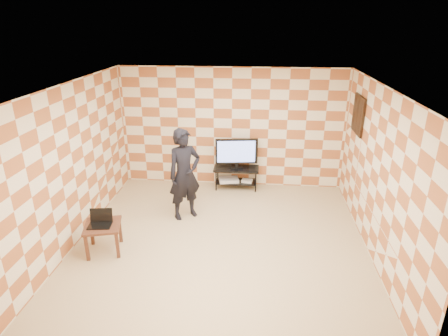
# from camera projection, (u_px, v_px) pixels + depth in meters

# --- Properties ---
(floor) EXTENTS (5.00, 5.00, 0.00)m
(floor) POSITION_uv_depth(u_px,v_px,m) (221.00, 241.00, 6.59)
(floor) COLOR tan
(floor) RESTS_ON ground
(wall_back) EXTENTS (5.00, 0.02, 2.70)m
(wall_back) POSITION_uv_depth(u_px,v_px,m) (232.00, 128.00, 8.39)
(wall_back) COLOR beige
(wall_back) RESTS_ON ground
(wall_front) EXTENTS (5.00, 0.02, 2.70)m
(wall_front) POSITION_uv_depth(u_px,v_px,m) (196.00, 264.00, 3.77)
(wall_front) COLOR beige
(wall_front) RESTS_ON ground
(wall_left) EXTENTS (0.02, 5.00, 2.70)m
(wall_left) POSITION_uv_depth(u_px,v_px,m) (73.00, 165.00, 6.30)
(wall_left) COLOR beige
(wall_left) RESTS_ON ground
(wall_right) EXTENTS (0.02, 5.00, 2.70)m
(wall_right) POSITION_uv_depth(u_px,v_px,m) (379.00, 176.00, 5.87)
(wall_right) COLOR beige
(wall_right) RESTS_ON ground
(ceiling) EXTENTS (5.00, 5.00, 0.02)m
(ceiling) POSITION_uv_depth(u_px,v_px,m) (220.00, 87.00, 5.58)
(ceiling) COLOR white
(ceiling) RESTS_ON wall_back
(wall_art) EXTENTS (0.04, 0.72, 0.72)m
(wall_art) POSITION_uv_depth(u_px,v_px,m) (358.00, 115.00, 7.08)
(wall_art) COLOR black
(wall_art) RESTS_ON wall_right
(tv_stand) EXTENTS (1.01, 0.46, 0.50)m
(tv_stand) POSITION_uv_depth(u_px,v_px,m) (236.00, 173.00, 8.52)
(tv_stand) COLOR black
(tv_stand) RESTS_ON floor
(tv) EXTENTS (0.94, 0.21, 0.68)m
(tv) POSITION_uv_depth(u_px,v_px,m) (237.00, 152.00, 8.32)
(tv) COLOR black
(tv) RESTS_ON tv_stand
(dvd_player) EXTENTS (0.49, 0.39, 0.07)m
(dvd_player) POSITION_uv_depth(u_px,v_px,m) (229.00, 180.00, 8.56)
(dvd_player) COLOR #BDBCBF
(dvd_player) RESTS_ON tv_stand
(game_console) EXTENTS (0.26, 0.21, 0.05)m
(game_console) POSITION_uv_depth(u_px,v_px,m) (247.00, 181.00, 8.53)
(game_console) COLOR silver
(game_console) RESTS_ON tv_stand
(side_table) EXTENTS (0.69, 0.69, 0.50)m
(side_table) POSITION_uv_depth(u_px,v_px,m) (103.00, 229.00, 6.17)
(side_table) COLOR #371C11
(side_table) RESTS_ON floor
(laptop) EXTENTS (0.40, 0.34, 0.25)m
(laptop) POSITION_uv_depth(u_px,v_px,m) (100.00, 222.00, 6.13)
(laptop) COLOR black
(laptop) RESTS_ON side_table
(person) EXTENTS (0.78, 0.73, 1.79)m
(person) POSITION_uv_depth(u_px,v_px,m) (185.00, 174.00, 7.10)
(person) COLOR black
(person) RESTS_ON floor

